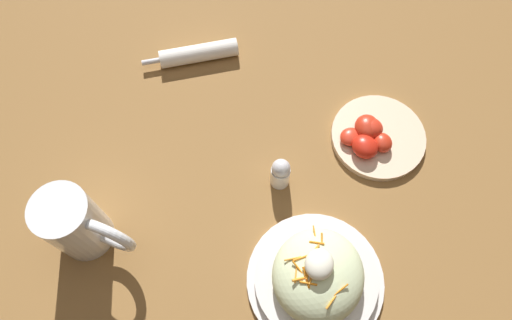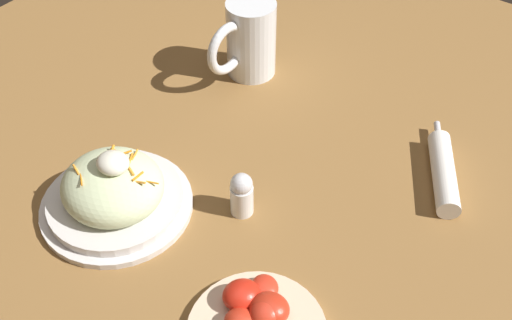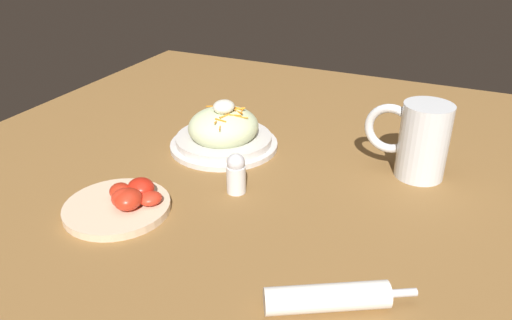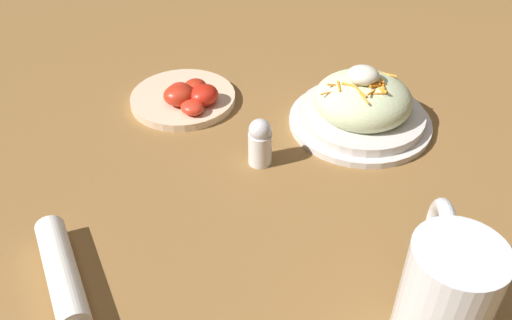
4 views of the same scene
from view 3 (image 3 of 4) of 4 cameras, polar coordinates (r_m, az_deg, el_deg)
ground_plane at (r=0.87m, az=3.48°, el=-3.63°), size 1.43×1.43×0.00m
salad_plate at (r=1.02m, az=-3.71°, el=3.17°), size 0.22×0.22×0.10m
beer_mug at (r=0.94m, az=18.24°, el=1.84°), size 0.09×0.15×0.14m
napkin_roll at (r=0.64m, az=8.26°, el=-15.27°), size 0.11×0.18×0.03m
tomato_plate at (r=0.84m, az=-14.91°, el=-4.71°), size 0.17×0.17×0.05m
salt_shaker at (r=0.86m, az=-2.29°, el=-1.50°), size 0.03×0.03×0.07m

